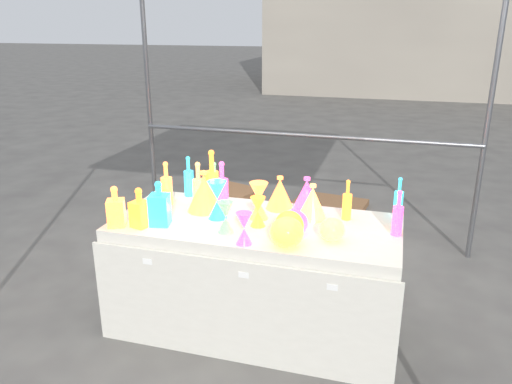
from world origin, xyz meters
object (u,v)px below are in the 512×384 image
(bottle_0, at_px, (167,183))
(lampshade_0, at_px, (204,191))
(decanter_0, at_px, (116,206))
(hourglass_0, at_px, (258,212))
(display_table, at_px, (256,275))
(globe_0, at_px, (287,234))
(cardboard_box_closed, at_px, (231,205))

(bottle_0, height_order, lampshade_0, bottle_0)
(decanter_0, xyz_separation_m, hourglass_0, (0.84, 0.24, -0.04))
(display_table, distance_m, lampshade_0, 0.65)
(display_table, bearing_deg, decanter_0, -160.24)
(hourglass_0, height_order, globe_0, hourglass_0)
(bottle_0, bearing_deg, cardboard_box_closed, 92.40)
(display_table, height_order, cardboard_box_closed, display_table)
(display_table, bearing_deg, cardboard_box_closed, 113.80)
(decanter_0, distance_m, hourglass_0, 0.88)
(bottle_0, bearing_deg, decanter_0, -105.79)
(bottle_0, relative_size, globe_0, 1.59)
(hourglass_0, bearing_deg, lampshade_0, 158.75)
(lampshade_0, bearing_deg, cardboard_box_closed, 90.05)
(cardboard_box_closed, relative_size, decanter_0, 1.93)
(decanter_0, bearing_deg, globe_0, -24.20)
(globe_0, bearing_deg, display_table, 132.31)
(display_table, height_order, bottle_0, bottle_0)
(decanter_0, bearing_deg, hourglass_0, -8.18)
(bottle_0, height_order, hourglass_0, bottle_0)
(hourglass_0, relative_size, globe_0, 0.98)
(cardboard_box_closed, bearing_deg, hourglass_0, -46.70)
(bottle_0, relative_size, lampshade_0, 1.11)
(hourglass_0, bearing_deg, decanter_0, -164.03)
(display_table, bearing_deg, hourglass_0, -59.96)
(lampshade_0, bearing_deg, bottle_0, 158.27)
(bottle_0, distance_m, hourglass_0, 0.75)
(hourglass_0, xyz_separation_m, globe_0, (0.24, -0.24, -0.02))
(decanter_0, bearing_deg, bottle_0, 50.06)
(cardboard_box_closed, bearing_deg, globe_0, -43.67)
(lampshade_0, bearing_deg, decanter_0, -149.11)
(display_table, relative_size, cardboard_box_closed, 3.67)
(decanter_0, bearing_deg, lampshade_0, 19.48)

